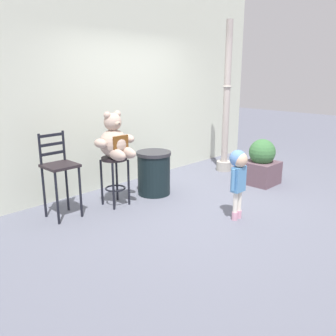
{
  "coord_description": "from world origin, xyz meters",
  "views": [
    {
      "loc": [
        -3.89,
        -3.09,
        1.89
      ],
      "look_at": [
        -0.51,
        0.22,
        0.6
      ],
      "focal_mm": 38.72,
      "sensor_mm": 36.0,
      "label": 1
    }
  ],
  "objects_px": {
    "lamppost": "(226,115)",
    "bar_stool_with_teddy": "(115,171)",
    "bar_chair_empty": "(59,170)",
    "planter_with_shrub": "(261,163)",
    "trash_bin": "(154,173)",
    "child_walking": "(238,170)",
    "teddy_bear": "(115,141)"
  },
  "relations": [
    {
      "from": "lamppost",
      "to": "bar_stool_with_teddy",
      "type": "bearing_deg",
      "value": 179.41
    },
    {
      "from": "bar_chair_empty",
      "to": "planter_with_shrub",
      "type": "distance_m",
      "value": 3.32
    },
    {
      "from": "trash_bin",
      "to": "lamppost",
      "type": "xyz_separation_m",
      "value": [
        1.88,
        0.02,
        0.74
      ]
    },
    {
      "from": "bar_stool_with_teddy",
      "to": "child_walking",
      "type": "bearing_deg",
      "value": -62.99
    },
    {
      "from": "trash_bin",
      "to": "bar_chair_empty",
      "type": "height_order",
      "value": "bar_chair_empty"
    },
    {
      "from": "teddy_bear",
      "to": "bar_chair_empty",
      "type": "bearing_deg",
      "value": 165.7
    },
    {
      "from": "trash_bin",
      "to": "bar_chair_empty",
      "type": "relative_size",
      "value": 0.61
    },
    {
      "from": "bar_stool_with_teddy",
      "to": "lamppost",
      "type": "bearing_deg",
      "value": -0.59
    },
    {
      "from": "trash_bin",
      "to": "planter_with_shrub",
      "type": "relative_size",
      "value": 0.88
    },
    {
      "from": "planter_with_shrub",
      "to": "bar_chair_empty",
      "type": "bearing_deg",
      "value": 160.04
    },
    {
      "from": "child_walking",
      "to": "trash_bin",
      "type": "xyz_separation_m",
      "value": [
        -0.07,
        1.49,
        -0.33
      ]
    },
    {
      "from": "teddy_bear",
      "to": "child_walking",
      "type": "height_order",
      "value": "teddy_bear"
    },
    {
      "from": "bar_stool_with_teddy",
      "to": "teddy_bear",
      "type": "height_order",
      "value": "teddy_bear"
    },
    {
      "from": "child_walking",
      "to": "bar_chair_empty",
      "type": "relative_size",
      "value": 0.82
    },
    {
      "from": "lamppost",
      "to": "bar_chair_empty",
      "type": "xyz_separation_m",
      "value": [
        -3.35,
        0.19,
        -0.44
      ]
    },
    {
      "from": "teddy_bear",
      "to": "planter_with_shrub",
      "type": "relative_size",
      "value": 0.84
    },
    {
      "from": "teddy_bear",
      "to": "lamppost",
      "type": "bearing_deg",
      "value": 0.1
    },
    {
      "from": "lamppost",
      "to": "child_walking",
      "type": "bearing_deg",
      "value": -140.23
    },
    {
      "from": "teddy_bear",
      "to": "trash_bin",
      "type": "height_order",
      "value": "teddy_bear"
    },
    {
      "from": "teddy_bear",
      "to": "bar_chair_empty",
      "type": "height_order",
      "value": "teddy_bear"
    },
    {
      "from": "lamppost",
      "to": "bar_chair_empty",
      "type": "bearing_deg",
      "value": 176.78
    },
    {
      "from": "teddy_bear",
      "to": "planter_with_shrub",
      "type": "bearing_deg",
      "value": -21.71
    },
    {
      "from": "trash_bin",
      "to": "lamppost",
      "type": "height_order",
      "value": "lamppost"
    },
    {
      "from": "trash_bin",
      "to": "planter_with_shrub",
      "type": "xyz_separation_m",
      "value": [
        1.63,
        -0.92,
        0.01
      ]
    },
    {
      "from": "child_walking",
      "to": "planter_with_shrub",
      "type": "xyz_separation_m",
      "value": [
        1.57,
        0.57,
        -0.31
      ]
    },
    {
      "from": "teddy_bear",
      "to": "child_walking",
      "type": "distance_m",
      "value": 1.72
    },
    {
      "from": "teddy_bear",
      "to": "trash_bin",
      "type": "bearing_deg",
      "value": -1.31
    },
    {
      "from": "bar_stool_with_teddy",
      "to": "teddy_bear",
      "type": "relative_size",
      "value": 1.1
    },
    {
      "from": "child_walking",
      "to": "lamppost",
      "type": "xyz_separation_m",
      "value": [
        1.81,
        1.51,
        0.41
      ]
    },
    {
      "from": "teddy_bear",
      "to": "child_walking",
      "type": "bearing_deg",
      "value": -62.51
    },
    {
      "from": "teddy_bear",
      "to": "child_walking",
      "type": "xyz_separation_m",
      "value": [
        0.78,
        -1.5,
        -0.27
      ]
    },
    {
      "from": "lamppost",
      "to": "bar_chair_empty",
      "type": "distance_m",
      "value": 3.38
    }
  ]
}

